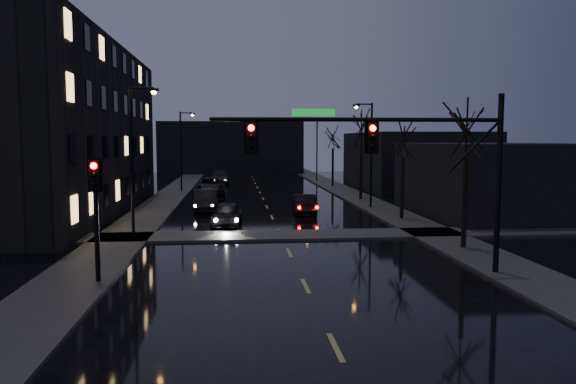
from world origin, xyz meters
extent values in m
plane|color=black|center=(0.00, 0.00, 0.00)|extent=(160.00, 160.00, 0.00)
cube|color=#2D2D2B|center=(-8.50, 35.00, 0.06)|extent=(3.00, 140.00, 0.12)
cube|color=#2D2D2B|center=(8.50, 35.00, 0.06)|extent=(3.00, 140.00, 0.12)
cube|color=#2D2D2B|center=(0.00, 18.50, 0.06)|extent=(40.00, 3.00, 0.12)
cube|color=black|center=(-16.50, 30.00, 6.00)|extent=(12.00, 30.00, 12.00)
cube|color=black|center=(15.50, 26.00, 2.50)|extent=(10.00, 14.00, 5.00)
cube|color=black|center=(17.00, 48.00, 3.00)|extent=(12.00, 18.00, 6.00)
cube|color=black|center=(-3.00, 78.00, 4.00)|extent=(22.00, 10.00, 8.00)
cylinder|color=black|center=(7.60, 9.00, 3.50)|extent=(0.22, 0.22, 7.00)
cylinder|color=black|center=(2.10, 9.00, 6.00)|extent=(11.00, 0.16, 0.16)
cylinder|color=black|center=(6.60, 9.00, 5.00)|extent=(2.05, 0.10, 2.05)
cube|color=#0C591E|center=(0.40, 9.00, 6.25)|extent=(1.60, 0.04, 0.28)
cube|color=black|center=(-1.90, 9.00, 5.35)|extent=(0.35, 0.28, 1.05)
sphere|color=#FF0705|center=(-1.90, 8.84, 5.68)|extent=(0.22, 0.22, 0.22)
cube|color=black|center=(2.60, 9.00, 5.35)|extent=(0.35, 0.28, 1.05)
sphere|color=#FF0705|center=(2.60, 8.84, 5.68)|extent=(0.22, 0.22, 0.22)
cylinder|color=black|center=(-7.50, 9.00, 2.20)|extent=(0.18, 0.18, 4.40)
cube|color=black|center=(-7.50, 9.00, 4.00)|extent=(0.35, 0.28, 1.05)
sphere|color=#FF0705|center=(-7.50, 8.84, 4.33)|extent=(0.22, 0.22, 0.22)
cylinder|color=black|center=(8.40, 14.00, 2.20)|extent=(0.24, 0.24, 4.40)
cylinder|color=black|center=(8.40, 24.00, 2.06)|extent=(0.24, 0.24, 4.12)
cylinder|color=black|center=(8.40, 36.00, 2.34)|extent=(0.24, 0.24, 4.68)
cylinder|color=black|center=(8.40, 50.00, 2.15)|extent=(0.24, 0.24, 4.29)
cylinder|color=black|center=(-7.80, 18.00, 4.00)|extent=(0.16, 0.16, 8.00)
cylinder|color=black|center=(-7.20, 18.00, 7.90)|extent=(1.20, 0.10, 0.10)
cube|color=black|center=(-6.60, 18.00, 7.80)|extent=(0.50, 0.25, 0.15)
sphere|color=orange|center=(-6.60, 18.00, 7.70)|extent=(0.28, 0.28, 0.28)
cylinder|color=black|center=(-7.80, 45.00, 4.00)|extent=(0.16, 0.16, 8.00)
cylinder|color=black|center=(-7.20, 45.00, 7.90)|extent=(1.20, 0.10, 0.10)
cube|color=black|center=(-6.60, 45.00, 7.80)|extent=(0.50, 0.25, 0.15)
sphere|color=orange|center=(-6.60, 45.00, 7.70)|extent=(0.28, 0.28, 0.28)
cylinder|color=black|center=(7.80, 30.00, 4.00)|extent=(0.16, 0.16, 8.00)
cylinder|color=black|center=(7.20, 30.00, 7.90)|extent=(1.20, 0.10, 0.10)
cube|color=black|center=(6.60, 30.00, 7.80)|extent=(0.50, 0.25, 0.15)
sphere|color=orange|center=(6.60, 30.00, 7.70)|extent=(0.28, 0.28, 0.28)
cylinder|color=black|center=(7.80, 58.00, 4.00)|extent=(0.16, 0.16, 8.00)
cylinder|color=black|center=(7.20, 58.00, 7.90)|extent=(1.20, 0.10, 0.10)
cube|color=black|center=(6.60, 58.00, 7.80)|extent=(0.50, 0.25, 0.15)
sphere|color=orange|center=(6.60, 58.00, 7.70)|extent=(0.28, 0.28, 0.28)
imported|color=black|center=(-3.01, 22.66, 0.72)|extent=(2.10, 4.35, 1.43)
imported|color=black|center=(-4.67, 29.92, 0.77)|extent=(1.88, 4.78, 1.55)
imported|color=black|center=(-4.77, 42.63, 0.81)|extent=(2.72, 5.85, 1.62)
imported|color=black|center=(-4.20, 55.99, 0.80)|extent=(2.27, 5.53, 1.60)
imported|color=black|center=(2.41, 27.73, 0.71)|extent=(1.68, 4.36, 1.42)
camera|label=1|loc=(-2.52, -11.63, 5.26)|focal=35.00mm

